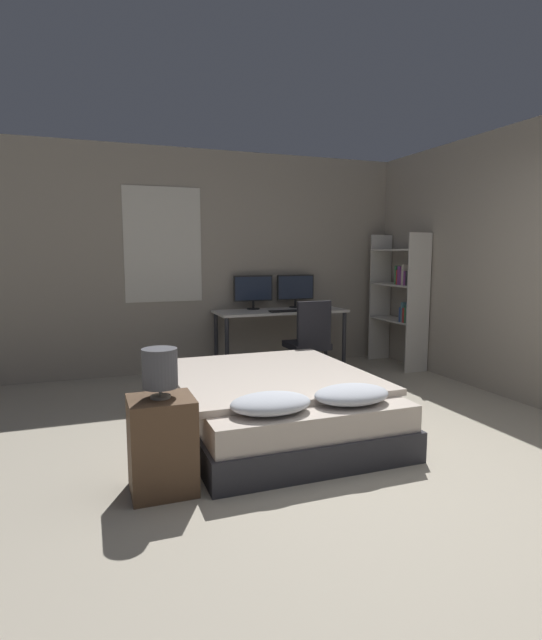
{
  "coord_description": "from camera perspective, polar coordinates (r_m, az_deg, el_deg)",
  "views": [
    {
      "loc": [
        -1.76,
        -2.43,
        1.45
      ],
      "look_at": [
        0.07,
        2.51,
        0.75
      ],
      "focal_mm": 28.0,
      "sensor_mm": 36.0,
      "label": 1
    }
  ],
  "objects": [
    {
      "name": "computer_mouse",
      "position": [
        6.13,
        4.36,
        1.23
      ],
      "size": [
        0.07,
        0.05,
        0.04
      ],
      "color": "black",
      "rests_on": "desk"
    },
    {
      "name": "wall_side_right",
      "position": [
        5.59,
        25.17,
        5.84
      ],
      "size": [
        0.06,
        12.0,
        2.7
      ],
      "color": "#9E9384",
      "rests_on": "ground_plane"
    },
    {
      "name": "bedside_lamp",
      "position": [
        3.06,
        -12.59,
        -5.45
      ],
      "size": [
        0.21,
        0.21,
        0.3
      ],
      "color": "gray",
      "rests_on": "nightstand"
    },
    {
      "name": "monitor_left",
      "position": [
        6.27,
        -2.04,
        3.46
      ],
      "size": [
        0.51,
        0.16,
        0.42
      ],
      "color": "black",
      "rests_on": "desk"
    },
    {
      "name": "bed",
      "position": [
        4.16,
        0.38,
        -9.45
      ],
      "size": [
        1.57,
        2.0,
        0.54
      ],
      "color": "#2D2D33",
      "rests_on": "ground_plane"
    },
    {
      "name": "office_chair",
      "position": [
        5.69,
        4.3,
        -3.47
      ],
      "size": [
        0.52,
        0.52,
        0.93
      ],
      "color": "black",
      "rests_on": "ground_plane"
    },
    {
      "name": "ground_plane",
      "position": [
        3.33,
        14.74,
        -18.5
      ],
      "size": [
        20.0,
        20.0,
        0.0
      ],
      "primitive_type": "plane",
      "color": "#B2A893"
    },
    {
      "name": "nightstand",
      "position": [
        3.2,
        -12.34,
        -13.76
      ],
      "size": [
        0.39,
        0.35,
        0.59
      ],
      "color": "brown",
      "rests_on": "ground_plane"
    },
    {
      "name": "monitor_right",
      "position": [
        6.47,
        2.82,
        3.59
      ],
      "size": [
        0.51,
        0.16,
        0.42
      ],
      "color": "black",
      "rests_on": "desk"
    },
    {
      "name": "wall_back",
      "position": [
        6.36,
        -4.38,
        6.68
      ],
      "size": [
        12.0,
        0.08,
        2.7
      ],
      "color": "#9E9384",
      "rests_on": "ground_plane"
    },
    {
      "name": "bookshelf",
      "position": [
        6.56,
        14.8,
        3.01
      ],
      "size": [
        0.32,
        0.86,
        1.7
      ],
      "color": "beige",
      "rests_on": "ground_plane"
    },
    {
      "name": "keyboard",
      "position": [
        6.01,
        1.78,
        1.04
      ],
      "size": [
        0.41,
        0.13,
        0.02
      ],
      "color": "black",
      "rests_on": "desk"
    },
    {
      "name": "desk",
      "position": [
        6.21,
        1.09,
        0.34
      ],
      "size": [
        1.62,
        0.61,
        0.76
      ],
      "color": "beige",
      "rests_on": "ground_plane"
    }
  ]
}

